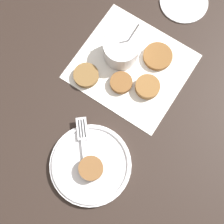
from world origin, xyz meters
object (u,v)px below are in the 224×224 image
fritter_on_plate (91,168)px  extra_saucer (184,1)px  serving_plate (91,165)px  sauce_bowl (121,50)px  fork (83,140)px

fritter_on_plate → extra_saucer: (0.06, -0.58, -0.03)m
serving_plate → sauce_bowl: bearing=-69.7°
sauce_bowl → serving_plate: (-0.12, 0.31, -0.02)m
serving_plate → fork: bearing=-38.0°
sauce_bowl → serving_plate: bearing=110.3°
extra_saucer → serving_plate: bearing=95.4°
sauce_bowl → fork: bearing=103.0°
fritter_on_plate → fork: 0.08m
sauce_bowl → fritter_on_plate: size_ratio=1.93×
fritter_on_plate → extra_saucer: bearing=-83.8°
serving_plate → fritter_on_plate: (-0.01, 0.01, 0.02)m
fritter_on_plate → extra_saucer: size_ratio=0.43×
sauce_bowl → fork: size_ratio=0.92×
serving_plate → fork: 0.07m
sauce_bowl → serving_plate: size_ratio=0.57×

